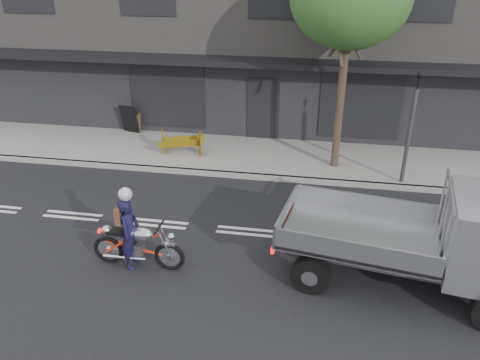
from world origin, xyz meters
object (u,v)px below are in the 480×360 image
(motorcycle, at_px, (138,244))
(construction_barrier, at_px, (180,145))
(traffic_light_pole, at_px, (409,135))
(rider, at_px, (130,233))
(flatbed_ute, at_px, (470,239))
(sandwich_board, at_px, (129,119))

(motorcycle, relative_size, construction_barrier, 1.52)
(traffic_light_pole, relative_size, rider, 2.07)
(flatbed_ute, bearing_deg, motorcycle, -168.94)
(flatbed_ute, height_order, sandwich_board, flatbed_ute)
(sandwich_board, bearing_deg, construction_barrier, -22.49)
(construction_barrier, xyz_separation_m, sandwich_board, (-2.52, 1.82, 0.14))
(traffic_light_pole, relative_size, flatbed_ute, 0.65)
(traffic_light_pole, xyz_separation_m, flatbed_ute, (0.48, -4.95, -0.30))
(flatbed_ute, bearing_deg, rider, -168.98)
(construction_barrier, relative_size, sandwich_board, 1.31)
(motorcycle, distance_m, flatbed_ute, 6.94)
(motorcycle, bearing_deg, rider, -179.01)
(traffic_light_pole, relative_size, sandwich_board, 3.23)
(rider, bearing_deg, construction_barrier, 6.87)
(motorcycle, height_order, sandwich_board, sandwich_board)
(motorcycle, distance_m, construction_barrier, 5.99)
(motorcycle, bearing_deg, construction_barrier, 98.31)
(traffic_light_pole, distance_m, sandwich_board, 10.08)
(rider, bearing_deg, traffic_light_pole, -50.86)
(sandwich_board, bearing_deg, traffic_light_pole, -1.69)
(motorcycle, bearing_deg, sandwich_board, 113.91)
(flatbed_ute, distance_m, sandwich_board, 12.69)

